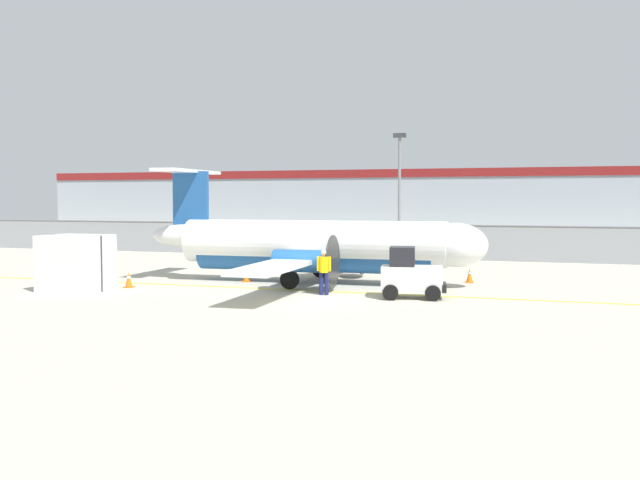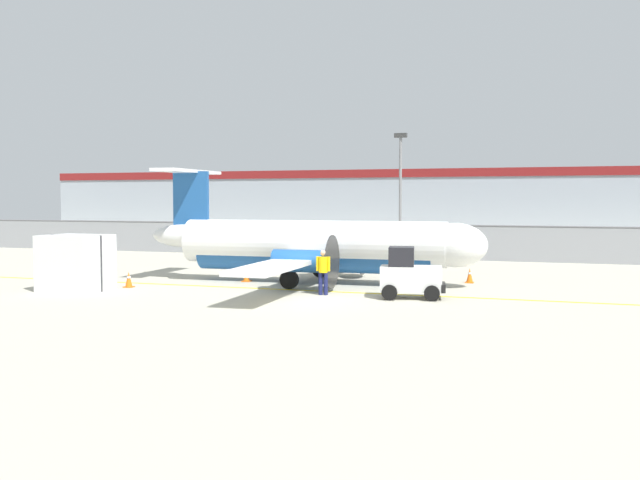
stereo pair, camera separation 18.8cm
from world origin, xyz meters
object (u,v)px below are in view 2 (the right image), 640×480
at_px(traffic_cone_far_left, 286,273).
at_px(traffic_cone_near_left, 246,274).
at_px(parked_car_1, 365,232).
at_px(parked_car_2, 412,237).
at_px(ground_crew_worker, 323,270).
at_px(cargo_container, 76,263).
at_px(commuter_airplane, 319,246).
at_px(parked_car_4, 638,242).
at_px(parked_car_3, 522,241).
at_px(traffic_cone_near_right, 470,276).
at_px(apron_light_pole, 400,187).
at_px(baggage_tug, 410,275).
at_px(traffic_cone_far_right, 129,280).
at_px(parked_car_0, 254,234).

bearing_deg(traffic_cone_far_left, traffic_cone_near_left, -143.83).
bearing_deg(parked_car_1, traffic_cone_far_left, -78.98).
bearing_deg(parked_car_2, ground_crew_worker, 93.04).
bearing_deg(parked_car_1, cargo_container, -92.05).
relative_size(commuter_airplane, parked_car_2, 3.80).
relative_size(cargo_container, traffic_cone_near_left, 3.82).
distance_m(parked_car_2, parked_car_4, 14.81).
bearing_deg(parked_car_3, traffic_cone_near_right, 91.69).
bearing_deg(apron_light_pole, cargo_container, -121.09).
bearing_deg(traffic_cone_near_left, apron_light_pole, 67.80).
height_order(traffic_cone_near_left, parked_car_1, parked_car_1).
height_order(baggage_tug, traffic_cone_far_right, baggage_tug).
distance_m(baggage_tug, parked_car_2, 25.43).
relative_size(baggage_tug, parked_car_4, 0.59).
relative_size(traffic_cone_far_right, apron_light_pole, 0.09).
height_order(baggage_tug, traffic_cone_far_left, baggage_tug).
height_order(ground_crew_worker, parked_car_2, same).
height_order(traffic_cone_near_right, parked_car_1, parked_car_1).
relative_size(parked_car_2, apron_light_pole, 0.58).
xyz_separation_m(traffic_cone_near_right, parked_car_2, (-6.42, 19.40, 0.58)).
relative_size(commuter_airplane, traffic_cone_far_left, 25.07).
bearing_deg(traffic_cone_far_right, traffic_cone_far_left, 40.88).
bearing_deg(baggage_tug, traffic_cone_near_left, 149.41).
height_order(commuter_airplane, traffic_cone_far_left, commuter_airplane).
distance_m(cargo_container, traffic_cone_far_left, 8.93).
xyz_separation_m(traffic_cone_near_left, parked_car_1, (-1.92, 27.10, 0.58)).
bearing_deg(parked_car_2, baggage_tug, 100.43).
xyz_separation_m(traffic_cone_near_left, parked_car_2, (2.90, 22.04, 0.58)).
bearing_deg(traffic_cone_near_right, parked_car_0, 133.98).
bearing_deg(parked_car_1, traffic_cone_near_right, -61.70).
bearing_deg(parked_car_4, traffic_cone_near_left, 49.89).
xyz_separation_m(ground_crew_worker, parked_car_0, (-14.02, 25.15, -0.06)).
xyz_separation_m(baggage_tug, parked_car_4, (9.80, 23.32, 0.04)).
bearing_deg(parked_car_0, parked_car_4, -177.30).
height_order(traffic_cone_near_right, traffic_cone_far_right, same).
height_order(cargo_container, apron_light_pole, apron_light_pole).
height_order(ground_crew_worker, parked_car_3, same).
xyz_separation_m(traffic_cone_near_right, parked_car_3, (1.35, 17.07, 0.58)).
distance_m(traffic_cone_near_right, apron_light_pole, 10.41).
bearing_deg(traffic_cone_near_right, apron_light_pole, 120.35).
xyz_separation_m(traffic_cone_far_left, parked_car_1, (-3.38, 26.04, 0.58)).
bearing_deg(traffic_cone_near_left, parked_car_1, 94.06).
relative_size(baggage_tug, parked_car_0, 0.57).
height_order(parked_car_1, parked_car_4, same).
bearing_deg(commuter_airplane, parked_car_3, 66.73).
distance_m(traffic_cone_far_left, parked_car_4, 25.21).
bearing_deg(baggage_tug, parked_car_4, 57.06).
distance_m(ground_crew_worker, apron_light_pole, 14.38).
bearing_deg(parked_car_2, parked_car_4, 172.93).
height_order(traffic_cone_far_left, parked_car_4, parked_car_4).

